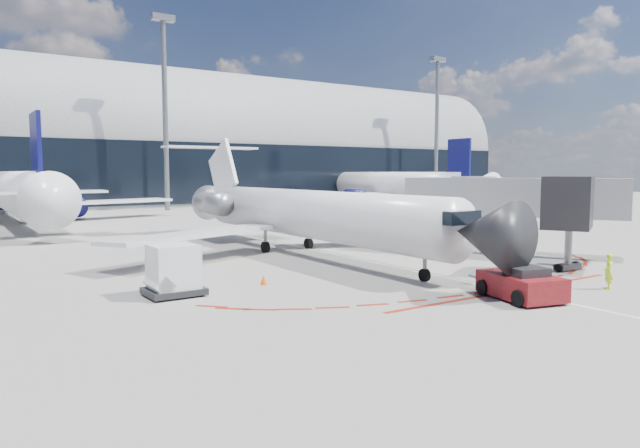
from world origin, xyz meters
TOP-DOWN VIEW (x-y plane):
  - ground at (0.00, 0.00)m, footprint 260.00×260.00m
  - apron_centerline at (0.00, 2.00)m, footprint 0.25×40.00m
  - apron_stop_bar at (0.00, -11.50)m, footprint 14.00×0.25m
  - terminal_building at (0.00, 64.97)m, footprint 150.00×24.15m
  - jet_bridge at (9.79, -3.01)m, footprint 10.03×15.20m
  - light_mast_centre at (5.00, 48.00)m, footprint 0.70×0.70m
  - light_mast_east at (55.00, 48.00)m, footprint 0.70×0.70m
  - regional_jet at (-1.51, 3.42)m, footprint 25.13×30.98m
  - pushback_tug at (-0.91, -12.76)m, footprint 2.86×5.31m
  - ramp_worker at (3.88, -13.63)m, footprint 0.68×0.67m
  - uld_container at (-12.37, -4.39)m, footprint 2.31×1.98m
  - safety_cone_left at (-8.18, -4.40)m, footprint 0.33×0.33m
  - bg_airliner_1 at (-13.91, 38.37)m, footprint 37.62×39.83m
  - bg_airliner_2 at (38.37, 42.91)m, footprint 37.15×39.33m

SIDE VIEW (x-z plane):
  - ground at x=0.00m, z-range 0.00..0.00m
  - apron_centerline at x=0.00m, z-range 0.00..0.01m
  - apron_stop_bar at x=0.00m, z-range 0.00..0.01m
  - safety_cone_left at x=-8.18m, z-range 0.00..0.46m
  - pushback_tug at x=-0.91m, z-range -0.08..1.27m
  - ramp_worker at x=3.88m, z-range 0.00..1.58m
  - uld_container at x=-12.37m, z-range -0.01..2.12m
  - regional_jet at x=-1.51m, z-range -1.29..6.47m
  - jet_bridge at x=9.79m, z-range 0.56..5.46m
  - bg_airliner_2 at x=38.37m, z-range 0.00..12.02m
  - bg_airliner_1 at x=-13.91m, z-range 0.00..12.17m
  - terminal_building at x=0.00m, z-range -3.48..20.52m
  - light_mast_centre at x=5.00m, z-range 0.00..25.00m
  - light_mast_east at x=55.00m, z-range 0.00..25.00m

